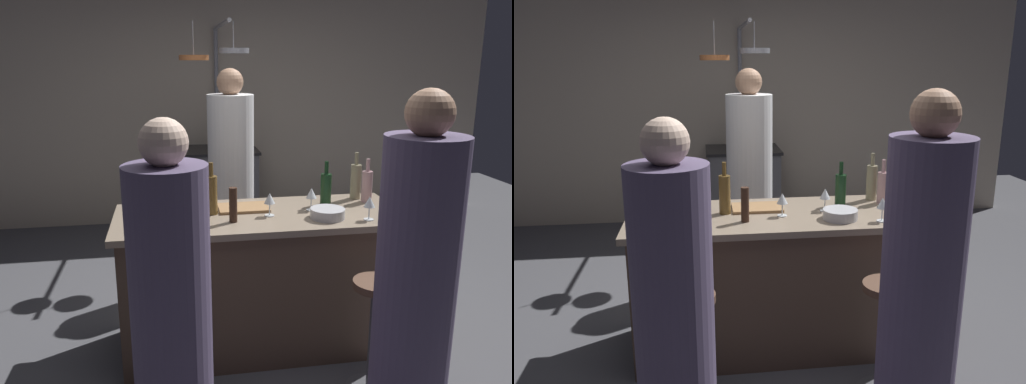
{
  "view_description": "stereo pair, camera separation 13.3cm",
  "coord_description": "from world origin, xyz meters",
  "views": [
    {
      "loc": [
        -0.54,
        -2.99,
        1.84
      ],
      "look_at": [
        0.0,
        0.15,
        1.0
      ],
      "focal_mm": 35.75,
      "sensor_mm": 36.0,
      "label": 1
    },
    {
      "loc": [
        -0.41,
        -3.01,
        1.84
      ],
      "look_at": [
        0.0,
        0.15,
        1.0
      ],
      "focal_mm": 35.75,
      "sensor_mm": 36.0,
      "label": 2
    }
  ],
  "objects": [
    {
      "name": "wine_glass_by_chef",
      "position": [
        0.05,
        -0.06,
        1.01
      ],
      "size": [
        0.07,
        0.07,
        0.15
      ],
      "color": "silver",
      "rests_on": "kitchen_island"
    },
    {
      "name": "overhead_pot_rack",
      "position": [
        -0.06,
        2.03,
        1.63
      ],
      "size": [
        0.61,
        1.3,
        2.17
      ],
      "color": "gray",
      "rests_on": "ground_plane"
    },
    {
      "name": "bar_stool_left",
      "position": [
        -0.51,
        -0.62,
        0.38
      ],
      "size": [
        0.28,
        0.28,
        0.68
      ],
      "color": "#4C4C51",
      "rests_on": "ground_plane"
    },
    {
      "name": "bar_stool_right",
      "position": [
        0.53,
        -0.62,
        0.38
      ],
      "size": [
        0.28,
        0.28,
        0.68
      ],
      "color": "#4C4C51",
      "rests_on": "ground_plane"
    },
    {
      "name": "wine_bottle_amber",
      "position": [
        -0.3,
        0.04,
        1.03
      ],
      "size": [
        0.07,
        0.07,
        0.33
      ],
      "color": "brown",
      "rests_on": "kitchen_island"
    },
    {
      "name": "guest_right",
      "position": [
        0.53,
        -1.02,
        0.8
      ],
      "size": [
        0.36,
        0.36,
        1.72
      ],
      "color": "#594C6B",
      "rests_on": "ground_plane"
    },
    {
      "name": "cutting_board",
      "position": [
        -0.09,
        0.11,
        0.91
      ],
      "size": [
        0.32,
        0.22,
        0.02
      ],
      "primitive_type": "cube",
      "color": "#997047",
      "rests_on": "kitchen_island"
    },
    {
      "name": "wine_bottle_rose",
      "position": [
        0.76,
        0.15,
        1.01
      ],
      "size": [
        0.07,
        0.07,
        0.29
      ],
      "color": "#B78C8E",
      "rests_on": "kitchen_island"
    },
    {
      "name": "back_wall",
      "position": [
        0.0,
        2.85,
        1.3
      ],
      "size": [
        6.4,
        0.16,
        2.6
      ],
      "primitive_type": "cube",
      "color": "#BCAD99",
      "rests_on": "ground_plane"
    },
    {
      "name": "kitchen_island",
      "position": [
        0.0,
        0.0,
        0.45
      ],
      "size": [
        1.8,
        0.72,
        0.9
      ],
      "color": "brown",
      "rests_on": "ground_plane"
    },
    {
      "name": "mixing_bowl_wooden",
      "position": [
        -0.66,
        -0.17,
        0.93
      ],
      "size": [
        0.2,
        0.2,
        0.07
      ],
      "primitive_type": "cylinder",
      "color": "brown",
      "rests_on": "kitchen_island"
    },
    {
      "name": "wine_bottle_red",
      "position": [
        0.46,
        0.13,
        1.01
      ],
      "size": [
        0.07,
        0.07,
        0.29
      ],
      "color": "#143319",
      "rests_on": "kitchen_island"
    },
    {
      "name": "pepper_mill",
      "position": [
        -0.19,
        -0.14,
        1.01
      ],
      "size": [
        0.05,
        0.05,
        0.21
      ],
      "primitive_type": "cylinder",
      "color": "#382319",
      "rests_on": "kitchen_island"
    },
    {
      "name": "stove_range",
      "position": [
        0.0,
        2.45,
        0.45
      ],
      "size": [
        0.8,
        0.64,
        0.89
      ],
      "color": "#47474C",
      "rests_on": "ground_plane"
    },
    {
      "name": "chef",
      "position": [
        -0.05,
        1.05,
        0.82
      ],
      "size": [
        0.37,
        0.37,
        1.77
      ],
      "color": "white",
      "rests_on": "ground_plane"
    },
    {
      "name": "mixing_bowl_steel",
      "position": [
        0.39,
        -0.16,
        0.93
      ],
      "size": [
        0.21,
        0.21,
        0.06
      ],
      "primitive_type": "cylinder",
      "color": "#B7B7BC",
      "rests_on": "kitchen_island"
    },
    {
      "name": "wine_glass_near_right_guest",
      "position": [
        0.62,
        -0.24,
        1.01
      ],
      "size": [
        0.07,
        0.07,
        0.15
      ],
      "color": "silver",
      "rests_on": "kitchen_island"
    },
    {
      "name": "ground_plane",
      "position": [
        0.0,
        0.0,
        0.0
      ],
      "size": [
        9.0,
        9.0,
        0.0
      ],
      "primitive_type": "plane",
      "color": "#4C4C51"
    },
    {
      "name": "wine_bottle_white",
      "position": [
        0.71,
        0.24,
        1.03
      ],
      "size": [
        0.07,
        0.07,
        0.32
      ],
      "color": "gray",
      "rests_on": "kitchen_island"
    },
    {
      "name": "wine_glass_near_left_guest",
      "position": [
        0.33,
        0.01,
        1.01
      ],
      "size": [
        0.07,
        0.07,
        0.15
      ],
      "color": "silver",
      "rests_on": "kitchen_island"
    },
    {
      "name": "guest_left",
      "position": [
        -0.56,
        -1.02,
        0.75
      ],
      "size": [
        0.34,
        0.34,
        1.62
      ],
      "color": "#594C6B",
      "rests_on": "ground_plane"
    }
  ]
}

